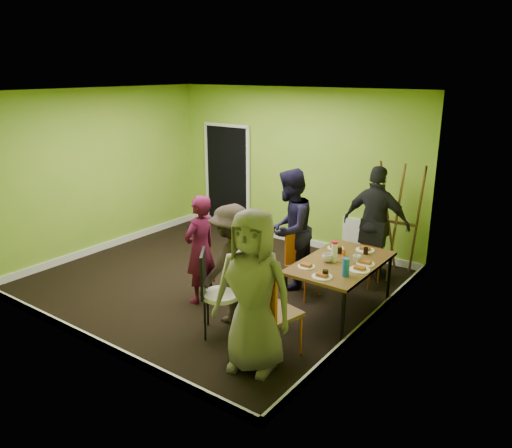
{
  "coord_description": "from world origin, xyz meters",
  "views": [
    {
      "loc": [
        4.64,
        -5.28,
        3.09
      ],
      "look_at": [
        0.81,
        0.0,
        1.05
      ],
      "focal_mm": 35.0,
      "sensor_mm": 36.0,
      "label": 1
    }
  ],
  "objects": [
    {
      "name": "person_back_end",
      "position": [
        1.9,
        1.56,
        0.87
      ],
      "size": [
        1.04,
        0.49,
        1.74
      ],
      "primitive_type": "imported",
      "rotation": [
        0.0,
        0.0,
        3.2
      ],
      "color": "black",
      "rests_on": "ground"
    },
    {
      "name": "glass_front",
      "position": [
        2.12,
        -0.43,
        0.79
      ],
      "size": [
        0.07,
        0.07,
        0.09
      ],
      "primitive_type": "cylinder",
      "color": "black",
      "rests_on": "dining_table"
    },
    {
      "name": "plate_wall_back",
      "position": [
        2.34,
        0.22,
        0.76
      ],
      "size": [
        0.23,
        0.23,
        0.01
      ],
      "primitive_type": "cylinder",
      "color": "white",
      "rests_on": "dining_table"
    },
    {
      "name": "chair_bentwood",
      "position": [
        1.04,
        -1.16,
        0.58
      ],
      "size": [
        0.57,
        0.57,
        1.05
      ],
      "rotation": [
        0.0,
        0.0,
        -0.94
      ],
      "color": "black",
      "rests_on": "ground"
    },
    {
      "name": "easel",
      "position": [
        2.16,
        1.87,
        0.89
      ],
      "size": [
        0.72,
        0.67,
        1.79
      ],
      "color": "brown",
      "rests_on": "ground"
    },
    {
      "name": "plate_near_left",
      "position": [
        1.77,
        0.52,
        0.76
      ],
      "size": [
        0.22,
        0.22,
        0.01
      ],
      "primitive_type": "cylinder",
      "color": "white",
      "rests_on": "dining_table"
    },
    {
      "name": "person_standing",
      "position": [
        0.3,
        -0.59,
        0.75
      ],
      "size": [
        0.37,
        0.56,
        1.5
      ],
      "primitive_type": "imported",
      "rotation": [
        0.0,
        0.0,
        -1.6
      ],
      "color": "#4E0D2B",
      "rests_on": "ground"
    },
    {
      "name": "cup_a",
      "position": [
        1.91,
        0.02,
        0.8
      ],
      "size": [
        0.13,
        0.13,
        0.1
      ],
      "primitive_type": "imported",
      "color": "white",
      "rests_on": "dining_table"
    },
    {
      "name": "plate_far_front",
      "position": [
        2.1,
        -0.45,
        0.76
      ],
      "size": [
        0.24,
        0.24,
        0.01
      ],
      "primitive_type": "cylinder",
      "color": "white",
      "rests_on": "dining_table"
    },
    {
      "name": "plate_near_right",
      "position": [
        1.79,
        -0.29,
        0.76
      ],
      "size": [
        0.21,
        0.21,
        0.01
      ],
      "primitive_type": "cylinder",
      "color": "white",
      "rests_on": "dining_table"
    },
    {
      "name": "blue_bottle",
      "position": [
        2.3,
        -0.26,
        0.86
      ],
      "size": [
        0.08,
        0.08,
        0.22
      ],
      "primitive_type": "cylinder",
      "color": "blue",
      "rests_on": "dining_table"
    },
    {
      "name": "chair_front_end",
      "position": [
        1.89,
        -1.21,
        0.61
      ],
      "size": [
        0.54,
        0.54,
        1.08
      ],
      "rotation": [
        0.0,
        0.0,
        -0.23
      ],
      "color": "#D45D14",
      "rests_on": "ground"
    },
    {
      "name": "chair_left_near",
      "position": [
        1.16,
        -0.59,
        0.52
      ],
      "size": [
        0.48,
        0.47,
        0.93
      ],
      "rotation": [
        0.0,
        0.0,
        -1.29
      ],
      "color": "#D45D14",
      "rests_on": "ground"
    },
    {
      "name": "ground",
      "position": [
        0.0,
        0.0,
        0.0
      ],
      "size": [
        5.0,
        5.0,
        0.0
      ],
      "primitive_type": "plane",
      "color": "black",
      "rests_on": "ground"
    },
    {
      "name": "cup_b",
      "position": [
        2.22,
        0.22,
        0.8
      ],
      "size": [
        0.1,
        0.1,
        0.09
      ],
      "primitive_type": "imported",
      "color": "white",
      "rests_on": "dining_table"
    },
    {
      "name": "plate_far_back",
      "position": [
        2.13,
        0.68,
        0.76
      ],
      "size": [
        0.25,
        0.25,
        0.01
      ],
      "primitive_type": "cylinder",
      "color": "white",
      "rests_on": "dining_table"
    },
    {
      "name": "chair_left_far",
      "position": [
        1.29,
        0.39,
        0.54
      ],
      "size": [
        0.45,
        0.45,
        0.95
      ],
      "rotation": [
        0.0,
        0.0,
        -1.72
      ],
      "color": "#D45D14",
      "rests_on": "ground"
    },
    {
      "name": "thermos",
      "position": [
        1.98,
        0.07,
        0.87
      ],
      "size": [
        0.08,
        0.08,
        0.24
      ],
      "primitive_type": "cylinder",
      "color": "white",
      "rests_on": "dining_table"
    },
    {
      "name": "glass_mid",
      "position": [
        1.9,
        0.38,
        0.79
      ],
      "size": [
        0.07,
        0.07,
        0.09
      ],
      "primitive_type": "cylinder",
      "color": "black",
      "rests_on": "dining_table"
    },
    {
      "name": "dining_table",
      "position": [
        2.05,
        0.13,
        0.7
      ],
      "size": [
        0.9,
        1.5,
        0.75
      ],
      "color": "black",
      "rests_on": "ground"
    },
    {
      "name": "orange_bottle",
      "position": [
        1.98,
        0.34,
        0.79
      ],
      "size": [
        0.04,
        0.04,
        0.09
      ],
      "primitive_type": "cylinder",
      "color": "#D45D14",
      "rests_on": "dining_table"
    },
    {
      "name": "chair_back_end",
      "position": [
        1.9,
        1.4,
        0.66
      ],
      "size": [
        0.4,
        0.47,
        0.94
      ],
      "rotation": [
        0.0,
        0.0,
        3.09
      ],
      "color": "#D45D14",
      "rests_on": "ground"
    },
    {
      "name": "person_left_far",
      "position": [
        1.02,
        0.52,
        0.88
      ],
      "size": [
        0.82,
        0.97,
        1.76
      ],
      "primitive_type": "imported",
      "rotation": [
        0.0,
        0.0,
        -1.38
      ],
      "color": "black",
      "rests_on": "ground"
    },
    {
      "name": "room_walls",
      "position": [
        -0.02,
        0.04,
        0.99
      ],
      "size": [
        5.04,
        4.54,
        2.82
      ],
      "color": "#7AAE2C",
      "rests_on": "ground"
    },
    {
      "name": "person_front_end",
      "position": [
        1.84,
        -1.48,
        0.89
      ],
      "size": [
        0.97,
        0.74,
        1.77
      ],
      "primitive_type": "imported",
      "rotation": [
        0.0,
        0.0,
        0.22
      ],
      "color": "gray",
      "rests_on": "ground"
    },
    {
      "name": "plate_wall_front",
      "position": [
        2.36,
        0.0,
        0.76
      ],
      "size": [
        0.25,
        0.25,
        0.01
      ],
      "primitive_type": "cylinder",
      "color": "white",
      "rests_on": "dining_table"
    },
    {
      "name": "glass_back",
      "position": [
        2.19,
        0.56,
        0.8
      ],
      "size": [
        0.06,
        0.06,
        0.09
      ],
      "primitive_type": "cylinder",
      "color": "black",
      "rests_on": "dining_table"
    },
    {
      "name": "person_left_near",
      "position": [
        1.0,
        -0.78,
        0.76
      ],
      "size": [
        0.7,
        1.06,
        1.53
      ],
      "primitive_type": "imported",
      "rotation": [
        0.0,
        0.0,
        -1.71
      ],
      "color": "#2E231E",
      "rests_on": "ground"
    }
  ]
}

